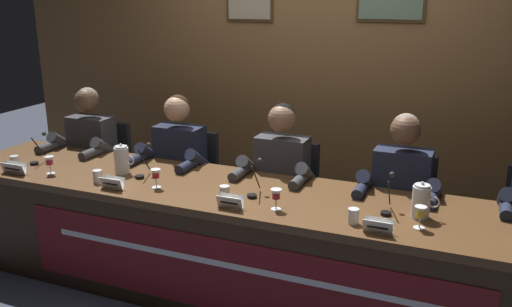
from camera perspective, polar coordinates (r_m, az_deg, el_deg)
ground_plane at (r=3.75m, az=-0.00°, el=-14.56°), size 12.00×12.00×0.00m
wall_back_panelled at (r=4.45m, az=6.38°, el=8.32°), size 5.61×0.14×2.60m
conference_table at (r=3.40m, az=-0.80°, el=-8.10°), size 4.41×0.83×0.73m
chair_far_left at (r=4.82m, az=-15.56°, el=-2.35°), size 0.44×0.45×0.88m
panelist_far_left at (r=4.59m, az=-17.33°, el=0.16°), size 0.51×0.48×1.21m
nameplate_far_left at (r=4.09m, az=-23.92°, el=-1.40°), size 0.20×0.06×0.08m
juice_glass_far_left at (r=3.98m, az=-20.76°, el=-0.81°), size 0.06×0.06×0.12m
water_cup_far_left at (r=4.24m, az=-23.88°, el=-0.85°), size 0.06×0.06×0.08m
microphone_far_left at (r=4.27m, az=-21.85°, el=0.03°), size 0.06×0.17×0.22m
chair_left at (r=4.37m, az=-6.99°, el=-3.78°), size 0.44×0.45×0.88m
panelist_left at (r=4.12m, az=-8.47°, el=-1.08°), size 0.51×0.48×1.21m
nameplate_left at (r=3.57m, az=-14.78°, el=-3.00°), size 0.16×0.06×0.08m
juice_glass_left at (r=3.52m, az=-10.42°, el=-2.21°), size 0.06×0.06×0.12m
water_cup_left at (r=3.72m, az=-16.20°, el=-2.38°), size 0.06×0.06×0.08m
microphone_left at (r=3.75m, az=-11.75°, el=-1.28°), size 0.06×0.17×0.22m
chair_center at (r=4.05m, az=3.24°, el=-5.37°), size 0.44×0.45×0.88m
panelist_center at (r=3.78m, az=2.31°, el=-2.55°), size 0.51×0.48×1.21m
nameplate_center at (r=3.16m, az=-2.69°, el=-5.07°), size 0.16×0.06×0.08m
juice_glass_center at (r=3.13m, az=2.12°, el=-4.40°), size 0.06×0.06×0.12m
water_cup_center at (r=3.30m, az=-3.30°, el=-4.18°), size 0.06×0.06×0.08m
microphone_center at (r=3.34m, az=-0.14°, el=-3.20°), size 0.06×0.17×0.22m
chair_right at (r=3.89m, az=14.84°, el=-6.94°), size 0.44×0.45×0.88m
panelist_right at (r=3.60m, az=14.71°, el=-4.12°), size 0.51×0.48×1.21m
nameplate_right at (r=2.91m, az=12.64°, el=-7.43°), size 0.15×0.06×0.08m
juice_glass_right at (r=3.01m, az=16.78°, el=-5.99°), size 0.06×0.06×0.12m
water_cup_right at (r=3.01m, az=10.12°, el=-6.53°), size 0.06×0.06×0.08m
microphone_right at (r=3.18m, az=13.62°, el=-4.76°), size 0.06×0.17×0.22m
water_pitcher_left_side at (r=3.85m, az=-13.83°, el=-0.64°), size 0.15×0.10×0.21m
water_pitcher_right_side at (r=3.15m, az=16.87°, el=-4.79°), size 0.15×0.10×0.21m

